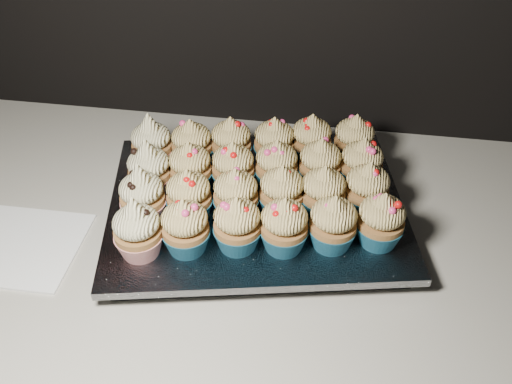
# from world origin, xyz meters

# --- Properties ---
(worktop) EXTENTS (2.44, 0.64, 0.04)m
(worktop) POSITION_xyz_m (0.00, 1.70, 0.88)
(worktop) COLOR beige
(worktop) RESTS_ON cabinet
(napkin) EXTENTS (0.15, 0.15, 0.00)m
(napkin) POSITION_xyz_m (-0.39, 1.63, 0.90)
(napkin) COLOR white
(napkin) RESTS_ON worktop
(baking_tray) EXTENTS (0.44, 0.37, 0.02)m
(baking_tray) POSITION_xyz_m (-0.08, 1.74, 0.91)
(baking_tray) COLOR black
(baking_tray) RESTS_ON worktop
(foil_lining) EXTENTS (0.48, 0.41, 0.01)m
(foil_lining) POSITION_xyz_m (-0.08, 1.74, 0.93)
(foil_lining) COLOR silver
(foil_lining) RESTS_ON baking_tray
(cupcake_0) EXTENTS (0.06, 0.06, 0.10)m
(cupcake_0) POSITION_xyz_m (-0.21, 1.61, 0.97)
(cupcake_0) COLOR #AB1917
(cupcake_0) RESTS_ON foil_lining
(cupcake_1) EXTENTS (0.06, 0.06, 0.08)m
(cupcake_1) POSITION_xyz_m (-0.16, 1.63, 0.97)
(cupcake_1) COLOR #1A5C7A
(cupcake_1) RESTS_ON foil_lining
(cupcake_2) EXTENTS (0.06, 0.06, 0.08)m
(cupcake_2) POSITION_xyz_m (-0.09, 1.64, 0.97)
(cupcake_2) COLOR #1A5C7A
(cupcake_2) RESTS_ON foil_lining
(cupcake_3) EXTENTS (0.06, 0.06, 0.08)m
(cupcake_3) POSITION_xyz_m (-0.03, 1.65, 0.97)
(cupcake_3) COLOR #1A5C7A
(cupcake_3) RESTS_ON foil_lining
(cupcake_4) EXTENTS (0.06, 0.06, 0.08)m
(cupcake_4) POSITION_xyz_m (0.03, 1.66, 0.97)
(cupcake_4) COLOR #1A5C7A
(cupcake_4) RESTS_ON foil_lining
(cupcake_5) EXTENTS (0.06, 0.06, 0.08)m
(cupcake_5) POSITION_xyz_m (0.09, 1.68, 0.97)
(cupcake_5) COLOR #1A5C7A
(cupcake_5) RESTS_ON foil_lining
(cupcake_6) EXTENTS (0.06, 0.06, 0.10)m
(cupcake_6) POSITION_xyz_m (-0.23, 1.68, 0.97)
(cupcake_6) COLOR #AB1917
(cupcake_6) RESTS_ON foil_lining
(cupcake_7) EXTENTS (0.06, 0.06, 0.08)m
(cupcake_7) POSITION_xyz_m (-0.17, 1.69, 0.97)
(cupcake_7) COLOR #1A5C7A
(cupcake_7) RESTS_ON foil_lining
(cupcake_8) EXTENTS (0.06, 0.06, 0.08)m
(cupcake_8) POSITION_xyz_m (-0.10, 1.70, 0.97)
(cupcake_8) COLOR #1A5C7A
(cupcake_8) RESTS_ON foil_lining
(cupcake_9) EXTENTS (0.06, 0.06, 0.08)m
(cupcake_9) POSITION_xyz_m (-0.04, 1.72, 0.97)
(cupcake_9) COLOR #1A5C7A
(cupcake_9) RESTS_ON foil_lining
(cupcake_10) EXTENTS (0.06, 0.06, 0.08)m
(cupcake_10) POSITION_xyz_m (0.01, 1.72, 0.97)
(cupcake_10) COLOR #1A5C7A
(cupcake_10) RESTS_ON foil_lining
(cupcake_11) EXTENTS (0.06, 0.06, 0.08)m
(cupcake_11) POSITION_xyz_m (0.07, 1.74, 0.97)
(cupcake_11) COLOR #1A5C7A
(cupcake_11) RESTS_ON foil_lining
(cupcake_12) EXTENTS (0.06, 0.06, 0.10)m
(cupcake_12) POSITION_xyz_m (-0.24, 1.74, 0.97)
(cupcake_12) COLOR #AB1917
(cupcake_12) RESTS_ON foil_lining
(cupcake_13) EXTENTS (0.06, 0.06, 0.08)m
(cupcake_13) POSITION_xyz_m (-0.18, 1.75, 0.97)
(cupcake_13) COLOR #1A5C7A
(cupcake_13) RESTS_ON foil_lining
(cupcake_14) EXTENTS (0.06, 0.06, 0.08)m
(cupcake_14) POSITION_xyz_m (-0.12, 1.76, 0.97)
(cupcake_14) COLOR #1A5C7A
(cupcake_14) RESTS_ON foil_lining
(cupcake_15) EXTENTS (0.06, 0.06, 0.08)m
(cupcake_15) POSITION_xyz_m (-0.06, 1.77, 0.97)
(cupcake_15) COLOR #1A5C7A
(cupcake_15) RESTS_ON foil_lining
(cupcake_16) EXTENTS (0.06, 0.06, 0.08)m
(cupcake_16) POSITION_xyz_m (0.01, 1.79, 0.97)
(cupcake_16) COLOR #1A5C7A
(cupcake_16) RESTS_ON foil_lining
(cupcake_17) EXTENTS (0.06, 0.06, 0.08)m
(cupcake_17) POSITION_xyz_m (0.07, 1.80, 0.97)
(cupcake_17) COLOR #1A5C7A
(cupcake_17) RESTS_ON foil_lining
(cupcake_18) EXTENTS (0.06, 0.06, 0.10)m
(cupcake_18) POSITION_xyz_m (-0.25, 1.80, 0.97)
(cupcake_18) COLOR #AB1917
(cupcake_18) RESTS_ON foil_lining
(cupcake_19) EXTENTS (0.06, 0.06, 0.08)m
(cupcake_19) POSITION_xyz_m (-0.19, 1.81, 0.97)
(cupcake_19) COLOR #1A5C7A
(cupcake_19) RESTS_ON foil_lining
(cupcake_20) EXTENTS (0.06, 0.06, 0.08)m
(cupcake_20) POSITION_xyz_m (-0.13, 1.82, 0.97)
(cupcake_20) COLOR #1A5C7A
(cupcake_20) RESTS_ON foil_lining
(cupcake_21) EXTENTS (0.06, 0.06, 0.08)m
(cupcake_21) POSITION_xyz_m (-0.07, 1.83, 0.97)
(cupcake_21) COLOR #1A5C7A
(cupcake_21) RESTS_ON foil_lining
(cupcake_22) EXTENTS (0.06, 0.06, 0.08)m
(cupcake_22) POSITION_xyz_m (-0.01, 1.85, 0.97)
(cupcake_22) COLOR #1A5C7A
(cupcake_22) RESTS_ON foil_lining
(cupcake_23) EXTENTS (0.06, 0.06, 0.08)m
(cupcake_23) POSITION_xyz_m (0.05, 1.86, 0.97)
(cupcake_23) COLOR #1A5C7A
(cupcake_23) RESTS_ON foil_lining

